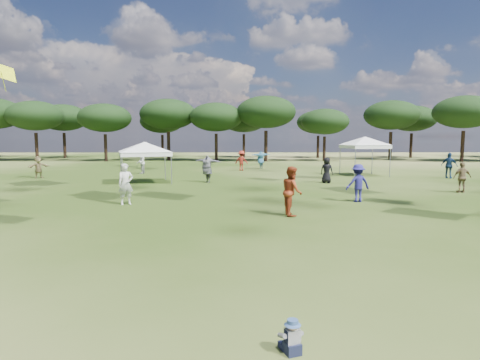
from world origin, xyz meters
name	(u,v)px	position (x,y,z in m)	size (l,w,h in m)	color
tree_line	(257,116)	(2.39, 47.41, 5.42)	(108.78, 17.63, 7.77)	black
tent_left	(145,144)	(-5.88, 22.18, 2.42)	(5.83, 5.83, 2.84)	gray
tent_right	(365,138)	(9.23, 26.57, 2.74)	(5.62, 5.62, 3.17)	gray
toddler	(292,338)	(0.58, 2.23, 0.21)	(0.35, 0.38, 0.47)	#161A32
festival_crowd	(210,169)	(-1.80, 22.14, 0.85)	(30.70, 22.83, 1.83)	maroon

